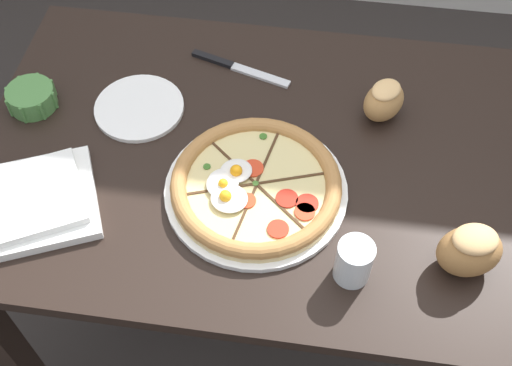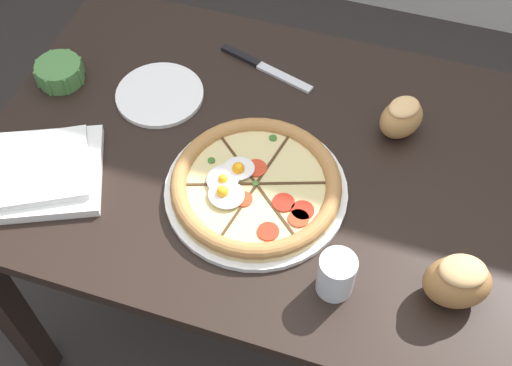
{
  "view_description": "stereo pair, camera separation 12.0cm",
  "coord_description": "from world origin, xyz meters",
  "px_view_note": "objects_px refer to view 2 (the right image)",
  "views": [
    {
      "loc": [
        0.11,
        -0.8,
        1.73
      ],
      "look_at": [
        0.01,
        -0.09,
        0.75
      ],
      "focal_mm": 45.0,
      "sensor_mm": 36.0,
      "label": 1
    },
    {
      "loc": [
        0.23,
        -0.77,
        1.73
      ],
      "look_at": [
        0.01,
        -0.09,
        0.75
      ],
      "focal_mm": 45.0,
      "sensor_mm": 36.0,
      "label": 2
    }
  ],
  "objects_px": {
    "dining_table": "(265,188)",
    "bread_piece_mid": "(458,281)",
    "ramekin_bowl": "(59,72)",
    "water_glass": "(336,276)",
    "knife_main": "(265,68)",
    "side_saucer": "(160,95)",
    "napkin_folded": "(36,172)",
    "pizza": "(255,186)",
    "bread_piece_near": "(402,117)"
  },
  "relations": [
    {
      "from": "bread_piece_near",
      "to": "water_glass",
      "type": "distance_m",
      "value": 0.39
    },
    {
      "from": "side_saucer",
      "to": "dining_table",
      "type": "bearing_deg",
      "value": -17.61
    },
    {
      "from": "water_glass",
      "to": "side_saucer",
      "type": "bearing_deg",
      "value": 144.74
    },
    {
      "from": "dining_table",
      "to": "knife_main",
      "type": "bearing_deg",
      "value": 107.69
    },
    {
      "from": "pizza",
      "to": "water_glass",
      "type": "bearing_deg",
      "value": -38.1
    },
    {
      "from": "napkin_folded",
      "to": "bread_piece_mid",
      "type": "relative_size",
      "value": 2.35
    },
    {
      "from": "pizza",
      "to": "water_glass",
      "type": "xyz_separation_m",
      "value": [
        0.19,
        -0.15,
        0.02
      ]
    },
    {
      "from": "dining_table",
      "to": "pizza",
      "type": "xyz_separation_m",
      "value": [
        0.01,
        -0.1,
        0.14
      ]
    },
    {
      "from": "napkin_folded",
      "to": "bread_piece_near",
      "type": "distance_m",
      "value": 0.73
    },
    {
      "from": "bread_piece_mid",
      "to": "knife_main",
      "type": "relative_size",
      "value": 0.57
    },
    {
      "from": "pizza",
      "to": "bread_piece_near",
      "type": "relative_size",
      "value": 2.92
    },
    {
      "from": "pizza",
      "to": "water_glass",
      "type": "relative_size",
      "value": 4.04
    },
    {
      "from": "napkin_folded",
      "to": "bread_piece_mid",
      "type": "bearing_deg",
      "value": -0.67
    },
    {
      "from": "dining_table",
      "to": "bread_piece_mid",
      "type": "bearing_deg",
      "value": -26.82
    },
    {
      "from": "dining_table",
      "to": "side_saucer",
      "type": "xyz_separation_m",
      "value": [
        -0.26,
        0.08,
        0.12
      ]
    },
    {
      "from": "pizza",
      "to": "ramekin_bowl",
      "type": "relative_size",
      "value": 3.28
    },
    {
      "from": "water_glass",
      "to": "ramekin_bowl",
      "type": "bearing_deg",
      "value": 155.88
    },
    {
      "from": "ramekin_bowl",
      "to": "water_glass",
      "type": "height_order",
      "value": "water_glass"
    },
    {
      "from": "side_saucer",
      "to": "knife_main",
      "type": "bearing_deg",
      "value": 38.24
    },
    {
      "from": "napkin_folded",
      "to": "bread_piece_near",
      "type": "relative_size",
      "value": 2.6
    },
    {
      "from": "dining_table",
      "to": "water_glass",
      "type": "height_order",
      "value": "water_glass"
    },
    {
      "from": "bread_piece_mid",
      "to": "knife_main",
      "type": "xyz_separation_m",
      "value": [
        -0.47,
        0.43,
        -0.05
      ]
    },
    {
      "from": "dining_table",
      "to": "pizza",
      "type": "bearing_deg",
      "value": -83.8
    },
    {
      "from": "dining_table",
      "to": "napkin_folded",
      "type": "xyz_separation_m",
      "value": [
        -0.41,
        -0.19,
        0.13
      ]
    },
    {
      "from": "ramekin_bowl",
      "to": "napkin_folded",
      "type": "relative_size",
      "value": 0.34
    },
    {
      "from": "napkin_folded",
      "to": "side_saucer",
      "type": "relative_size",
      "value": 1.66
    },
    {
      "from": "ramekin_bowl",
      "to": "side_saucer",
      "type": "distance_m",
      "value": 0.23
    },
    {
      "from": "pizza",
      "to": "bread_piece_mid",
      "type": "distance_m",
      "value": 0.4
    },
    {
      "from": "napkin_folded",
      "to": "water_glass",
      "type": "relative_size",
      "value": 3.61
    },
    {
      "from": "dining_table",
      "to": "water_glass",
      "type": "bearing_deg",
      "value": -50.61
    },
    {
      "from": "water_glass",
      "to": "dining_table",
      "type": "bearing_deg",
      "value": 129.39
    },
    {
      "from": "bread_piece_mid",
      "to": "napkin_folded",
      "type": "bearing_deg",
      "value": 179.33
    },
    {
      "from": "knife_main",
      "to": "water_glass",
      "type": "xyz_separation_m",
      "value": [
        0.28,
        -0.48,
        0.03
      ]
    },
    {
      "from": "knife_main",
      "to": "side_saucer",
      "type": "xyz_separation_m",
      "value": [
        -0.19,
        -0.15,
        0.0
      ]
    },
    {
      "from": "dining_table",
      "to": "pizza",
      "type": "relative_size",
      "value": 3.23
    },
    {
      "from": "bread_piece_mid",
      "to": "side_saucer",
      "type": "relative_size",
      "value": 0.7
    },
    {
      "from": "pizza",
      "to": "bread_piece_mid",
      "type": "xyz_separation_m",
      "value": [
        0.39,
        -0.1,
        0.03
      ]
    },
    {
      "from": "ramekin_bowl",
      "to": "water_glass",
      "type": "xyz_separation_m",
      "value": [
        0.69,
        -0.31,
        0.01
      ]
    },
    {
      "from": "pizza",
      "to": "water_glass",
      "type": "distance_m",
      "value": 0.24
    },
    {
      "from": "pizza",
      "to": "knife_main",
      "type": "bearing_deg",
      "value": 104.46
    },
    {
      "from": "napkin_folded",
      "to": "bread_piece_mid",
      "type": "xyz_separation_m",
      "value": [
        0.8,
        -0.01,
        0.04
      ]
    },
    {
      "from": "dining_table",
      "to": "ramekin_bowl",
      "type": "bearing_deg",
      "value": 172.58
    },
    {
      "from": "dining_table",
      "to": "bread_piece_near",
      "type": "bearing_deg",
      "value": 30.0
    },
    {
      "from": "ramekin_bowl",
      "to": "water_glass",
      "type": "distance_m",
      "value": 0.76
    },
    {
      "from": "side_saucer",
      "to": "ramekin_bowl",
      "type": "bearing_deg",
      "value": -174.88
    },
    {
      "from": "napkin_folded",
      "to": "bread_piece_near",
      "type": "bearing_deg",
      "value": 27.03
    },
    {
      "from": "pizza",
      "to": "side_saucer",
      "type": "bearing_deg",
      "value": 146.84
    },
    {
      "from": "ramekin_bowl",
      "to": "bread_piece_mid",
      "type": "distance_m",
      "value": 0.92
    },
    {
      "from": "pizza",
      "to": "ramekin_bowl",
      "type": "height_order",
      "value": "pizza"
    },
    {
      "from": "napkin_folded",
      "to": "knife_main",
      "type": "xyz_separation_m",
      "value": [
        0.33,
        0.42,
        -0.01
      ]
    }
  ]
}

